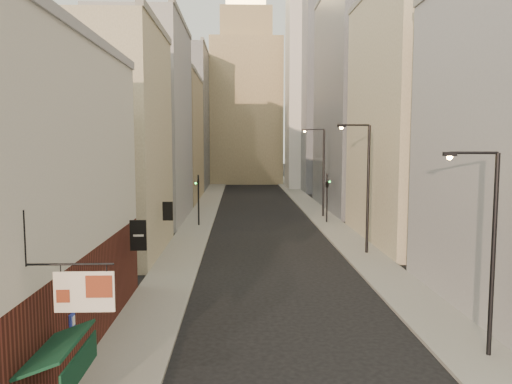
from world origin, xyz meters
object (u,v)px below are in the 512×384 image
streetlamp_near (488,242)px  streetlamp_far (321,167)px  streetlamp_mid (365,181)px  traffic_light_left (198,190)px  clock_tower (246,95)px  traffic_light_right (327,186)px  white_tower (310,82)px

streetlamp_near → streetlamp_far: size_ratio=0.82×
streetlamp_near → streetlamp_mid: bearing=95.1°
streetlamp_far → traffic_light_left: bearing=-138.0°
streetlamp_far → clock_tower: bearing=116.9°
streetlamp_far → streetlamp_near: bearing=-71.2°
traffic_light_right → streetlamp_near: bearing=115.2°
white_tower → streetlamp_far: bearing=-95.9°
white_tower → traffic_light_left: (-16.31, -40.38, -15.04)m
traffic_light_left → traffic_light_right: bearing=-160.8°
streetlamp_mid → streetlamp_far: bearing=82.6°
traffic_light_left → streetlamp_near: bearing=126.8°
clock_tower → streetlamp_far: (7.43, -48.76, -12.19)m
streetlamp_near → clock_tower: bearing=99.8°
traffic_light_right → streetlamp_far: bearing=-67.0°
clock_tower → streetlamp_near: 85.66m
streetlamp_far → streetlamp_mid: bearing=-71.3°
streetlamp_far → traffic_light_left: streetlamp_far is taller
white_tower → streetlamp_near: size_ratio=5.34×
white_tower → streetlamp_far: white_tower is taller
clock_tower → white_tower: clock_tower is taller
clock_tower → streetlamp_far: size_ratio=4.71×
streetlamp_far → traffic_light_right: 4.59m
white_tower → traffic_light_right: white_tower is taller
clock_tower → streetlamp_mid: size_ratio=4.79×
streetlamp_near → streetlamp_far: 35.53m
streetlamp_near → traffic_light_right: bearing=95.3°
clock_tower → traffic_light_left: (-5.31, -54.38, -14.07)m
white_tower → streetlamp_mid: bearing=-93.7°
white_tower → streetlamp_near: (-3.24, -70.28, -14.17)m
clock_tower → traffic_light_right: bearing=-82.1°
traffic_light_left → white_tower: bearing=-98.9°
clock_tower → traffic_light_left: clock_tower is taller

